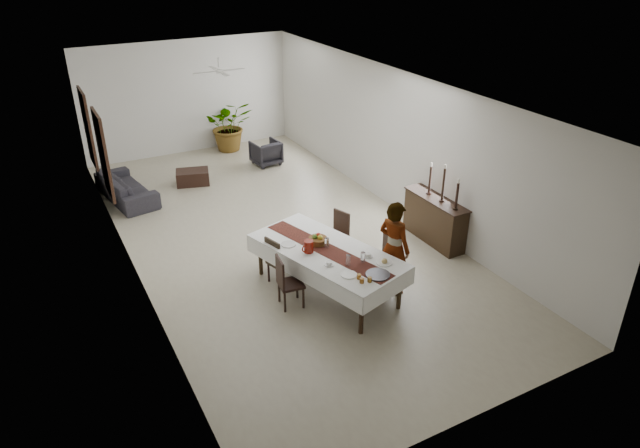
# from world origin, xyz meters

# --- Properties ---
(floor) EXTENTS (6.00, 12.00, 0.00)m
(floor) POSITION_xyz_m (0.00, 0.00, 0.00)
(floor) COLOR #B2A98D
(floor) RESTS_ON ground
(ceiling) EXTENTS (6.00, 12.00, 0.02)m
(ceiling) POSITION_xyz_m (0.00, 0.00, 3.20)
(ceiling) COLOR white
(ceiling) RESTS_ON wall_back
(wall_back) EXTENTS (6.00, 0.02, 3.20)m
(wall_back) POSITION_xyz_m (0.00, 6.00, 1.60)
(wall_back) COLOR silver
(wall_back) RESTS_ON floor
(wall_front) EXTENTS (6.00, 0.02, 3.20)m
(wall_front) POSITION_xyz_m (0.00, -6.00, 1.60)
(wall_front) COLOR silver
(wall_front) RESTS_ON floor
(wall_left) EXTENTS (0.02, 12.00, 3.20)m
(wall_left) POSITION_xyz_m (-3.00, 0.00, 1.60)
(wall_left) COLOR silver
(wall_left) RESTS_ON floor
(wall_right) EXTENTS (0.02, 12.00, 3.20)m
(wall_right) POSITION_xyz_m (3.00, 0.00, 1.60)
(wall_right) COLOR silver
(wall_right) RESTS_ON floor
(dining_table_top) EXTENTS (1.81, 2.87, 0.06)m
(dining_table_top) POSITION_xyz_m (-0.10, -2.40, 0.80)
(dining_table_top) COLOR black
(dining_table_top) RESTS_ON table_leg_fl
(table_leg_fl) EXTENTS (0.10, 0.10, 0.78)m
(table_leg_fl) POSITION_xyz_m (-0.21, -3.75, 0.39)
(table_leg_fl) COLOR black
(table_leg_fl) RESTS_ON floor
(table_leg_fr) EXTENTS (0.10, 0.10, 0.78)m
(table_leg_fr) POSITION_xyz_m (0.72, -3.48, 0.39)
(table_leg_fr) COLOR black
(table_leg_fr) RESTS_ON floor
(table_leg_bl) EXTENTS (0.10, 0.10, 0.78)m
(table_leg_bl) POSITION_xyz_m (-0.93, -1.33, 0.39)
(table_leg_bl) COLOR black
(table_leg_bl) RESTS_ON floor
(table_leg_br) EXTENTS (0.10, 0.10, 0.78)m
(table_leg_br) POSITION_xyz_m (0.01, -1.05, 0.39)
(table_leg_br) COLOR black
(table_leg_br) RESTS_ON floor
(tablecloth_top) EXTENTS (2.06, 3.11, 0.01)m
(tablecloth_top) POSITION_xyz_m (-0.10, -2.40, 0.84)
(tablecloth_top) COLOR white
(tablecloth_top) RESTS_ON dining_table_top
(tablecloth_drape_left) EXTENTS (0.82, 2.75, 0.33)m
(tablecloth_drape_left) POSITION_xyz_m (-0.72, -2.58, 0.68)
(tablecloth_drape_left) COLOR white
(tablecloth_drape_left) RESTS_ON dining_table_top
(tablecloth_drape_right) EXTENTS (0.82, 2.75, 0.33)m
(tablecloth_drape_right) POSITION_xyz_m (0.52, -2.22, 0.68)
(tablecloth_drape_right) COLOR white
(tablecloth_drape_right) RESTS_ON dining_table_top
(tablecloth_drape_near) EXTENTS (1.26, 0.38, 0.33)m
(tablecloth_drape_near) POSITION_xyz_m (0.30, -3.77, 0.68)
(tablecloth_drape_near) COLOR white
(tablecloth_drape_near) RESTS_ON dining_table_top
(tablecloth_drape_far) EXTENTS (1.26, 0.38, 0.33)m
(tablecloth_drape_far) POSITION_xyz_m (-0.50, -1.04, 0.68)
(tablecloth_drape_far) COLOR white
(tablecloth_drape_far) RESTS_ON dining_table_top
(table_runner) EXTENTS (1.15, 2.77, 0.00)m
(table_runner) POSITION_xyz_m (-0.10, -2.40, 0.85)
(table_runner) COLOR maroon
(table_runner) RESTS_ON tablecloth_top
(red_pitcher) EXTENTS (0.21, 0.21, 0.22)m
(red_pitcher) POSITION_xyz_m (-0.41, -2.32, 0.95)
(red_pitcher) COLOR maroon
(red_pitcher) RESTS_ON tablecloth_top
(pitcher_handle) EXTENTS (0.13, 0.06, 0.13)m
(pitcher_handle) POSITION_xyz_m (-0.50, -2.35, 0.95)
(pitcher_handle) COLOR maroon
(pitcher_handle) RESTS_ON red_pitcher
(wine_glass_near) EXTENTS (0.08, 0.08, 0.19)m
(wine_glass_near) POSITION_xyz_m (0.23, -3.06, 0.94)
(wine_glass_near) COLOR white
(wine_glass_near) RESTS_ON tablecloth_top
(wine_glass_mid) EXTENTS (0.08, 0.08, 0.19)m
(wine_glass_mid) POSITION_xyz_m (-0.04, -3.02, 0.94)
(wine_glass_mid) COLOR white
(wine_glass_mid) RESTS_ON tablecloth_top
(wine_glass_far) EXTENTS (0.08, 0.08, 0.19)m
(wine_glass_far) POSITION_xyz_m (-0.06, -2.33, 0.94)
(wine_glass_far) COLOR white
(wine_glass_far) RESTS_ON tablecloth_top
(teacup_right) EXTENTS (0.10, 0.10, 0.07)m
(teacup_right) POSITION_xyz_m (0.41, -2.95, 0.88)
(teacup_right) COLOR white
(teacup_right) RESTS_ON saucer_right
(saucer_right) EXTENTS (0.17, 0.17, 0.01)m
(saucer_right) POSITION_xyz_m (0.41, -2.95, 0.85)
(saucer_right) COLOR silver
(saucer_right) RESTS_ON tablecloth_top
(teacup_left) EXTENTS (0.10, 0.10, 0.07)m
(teacup_left) POSITION_xyz_m (-0.31, -2.87, 0.88)
(teacup_left) COLOR white
(teacup_left) RESTS_ON saucer_left
(saucer_left) EXTENTS (0.17, 0.17, 0.01)m
(saucer_left) POSITION_xyz_m (-0.31, -2.87, 0.85)
(saucer_left) COLOR silver
(saucer_left) RESTS_ON tablecloth_top
(plate_near_right) EXTENTS (0.27, 0.27, 0.02)m
(plate_near_right) POSITION_xyz_m (0.53, -3.26, 0.85)
(plate_near_right) COLOR white
(plate_near_right) RESTS_ON tablecloth_top
(bread_near_right) EXTENTS (0.10, 0.10, 0.10)m
(bread_near_right) POSITION_xyz_m (0.53, -3.26, 0.88)
(bread_near_right) COLOR tan
(bread_near_right) RESTS_ON plate_near_right
(plate_near_left) EXTENTS (0.27, 0.27, 0.02)m
(plate_near_left) POSITION_xyz_m (-0.19, -3.29, 0.85)
(plate_near_left) COLOR white
(plate_near_left) RESTS_ON tablecloth_top
(plate_far_left) EXTENTS (0.27, 0.27, 0.02)m
(plate_far_left) POSITION_xyz_m (-0.61, -1.92, 0.85)
(plate_far_left) COLOR silver
(plate_far_left) RESTS_ON tablecloth_top
(serving_tray) EXTENTS (0.40, 0.40, 0.02)m
(serving_tray) POSITION_xyz_m (0.23, -3.52, 0.85)
(serving_tray) COLOR #45454B
(serving_tray) RESTS_ON tablecloth_top
(jam_jar_a) EXTENTS (0.07, 0.07, 0.08)m
(jam_jar_a) POSITION_xyz_m (0.00, -3.62, 0.89)
(jam_jar_a) COLOR brown
(jam_jar_a) RESTS_ON tablecloth_top
(jam_jar_b) EXTENTS (0.07, 0.07, 0.08)m
(jam_jar_b) POSITION_xyz_m (-0.12, -3.59, 0.89)
(jam_jar_b) COLOR brown
(jam_jar_b) RESTS_ON tablecloth_top
(jam_jar_c) EXTENTS (0.07, 0.07, 0.08)m
(jam_jar_c) POSITION_xyz_m (-0.10, -3.46, 0.89)
(jam_jar_c) COLOR #9A5B16
(jam_jar_c) RESTS_ON tablecloth_top
(fruit_basket) EXTENTS (0.33, 0.33, 0.11)m
(fruit_basket) POSITION_xyz_m (-0.13, -2.12, 0.90)
(fruit_basket) COLOR brown
(fruit_basket) RESTS_ON tablecloth_top
(fruit_red) EXTENTS (0.10, 0.10, 0.10)m
(fruit_red) POSITION_xyz_m (-0.10, -2.09, 0.98)
(fruit_red) COLOR #AA2311
(fruit_red) RESTS_ON fruit_basket
(fruit_green) EXTENTS (0.09, 0.09, 0.09)m
(fruit_green) POSITION_xyz_m (-0.18, -2.10, 0.98)
(fruit_green) COLOR #4D7924
(fruit_green) RESTS_ON fruit_basket
(fruit_yellow) EXTENTS (0.09, 0.09, 0.09)m
(fruit_yellow) POSITION_xyz_m (-0.11, -2.17, 0.98)
(fruit_yellow) COLOR gold
(fruit_yellow) RESTS_ON fruit_basket
(chair_right_near_seat) EXTENTS (0.49, 0.49, 0.05)m
(chair_right_near_seat) POSITION_xyz_m (0.76, -2.75, 0.46)
(chair_right_near_seat) COLOR black
(chair_right_near_seat) RESTS_ON chair_right_near_leg_fl
(chair_right_near_leg_fl) EXTENTS (0.05, 0.05, 0.43)m
(chair_right_near_leg_fl) POSITION_xyz_m (0.92, -2.95, 0.22)
(chair_right_near_leg_fl) COLOR black
(chair_right_near_leg_fl) RESTS_ON floor
(chair_right_near_leg_fr) EXTENTS (0.05, 0.05, 0.43)m
(chair_right_near_leg_fr) POSITION_xyz_m (0.96, -2.60, 0.22)
(chair_right_near_leg_fr) COLOR black
(chair_right_near_leg_fr) RESTS_ON floor
(chair_right_near_leg_bl) EXTENTS (0.05, 0.05, 0.43)m
(chair_right_near_leg_bl) POSITION_xyz_m (0.56, -2.91, 0.22)
(chair_right_near_leg_bl) COLOR black
(chair_right_near_leg_bl) RESTS_ON floor
(chair_right_near_leg_br) EXTENTS (0.05, 0.05, 0.43)m
(chair_right_near_leg_br) POSITION_xyz_m (0.61, -2.55, 0.22)
(chair_right_near_leg_br) COLOR black
(chair_right_near_leg_br) RESTS_ON floor
(chair_right_near_back) EXTENTS (0.09, 0.44, 0.56)m
(chair_right_near_back) POSITION_xyz_m (0.96, -2.78, 0.76)
(chair_right_near_back) COLOR black
(chair_right_near_back) RESTS_ON chair_right_near_seat
(chair_right_far_seat) EXTENTS (0.51, 0.51, 0.05)m
(chair_right_far_seat) POSITION_xyz_m (0.63, -1.43, 0.42)
(chair_right_far_seat) COLOR black
(chair_right_far_seat) RESTS_ON chair_right_far_leg_fl
(chair_right_far_leg_fl) EXTENTS (0.05, 0.05, 0.40)m
(chair_right_far_leg_fl) POSITION_xyz_m (0.84, -1.53, 0.20)
(chair_right_far_leg_fl) COLOR black
(chair_right_far_leg_fl) RESTS_ON floor
(chair_right_far_leg_fr) EXTENTS (0.05, 0.05, 0.40)m
(chair_right_far_leg_fr) POSITION_xyz_m (0.73, -1.22, 0.20)
(chair_right_far_leg_fr) COLOR black
(chair_right_far_leg_fr) RESTS_ON floor
(chair_right_far_leg_bl) EXTENTS (0.05, 0.05, 0.40)m
(chair_right_far_leg_bl) POSITION_xyz_m (0.53, -1.64, 0.20)
(chair_right_far_leg_bl) COLOR black
(chair_right_far_leg_bl) RESTS_ON floor
(chair_right_far_leg_br) EXTENTS (0.05, 0.05, 0.40)m
(chair_right_far_leg_br) POSITION_xyz_m (0.42, -1.33, 0.20)
(chair_right_far_leg_br) COLOR black
(chair_right_far_leg_br) RESTS_ON floor
(chair_right_far_back) EXTENTS (0.17, 0.39, 0.51)m
(chair_right_far_back) POSITION_xyz_m (0.80, -1.37, 0.69)
(chair_right_far_back) COLOR black
(chair_right_far_back) RESTS_ON chair_right_far_seat
(chair_left_near_seat) EXTENTS (0.46, 0.46, 0.05)m
(chair_left_near_seat) POSITION_xyz_m (-0.86, -2.50, 0.42)
(chair_left_near_seat) COLOR black
(chair_left_near_seat) RESTS_ON chair_left_near_leg_fl
(chair_left_near_leg_fl) EXTENTS (0.05, 0.05, 0.40)m
(chair_left_near_leg_fl) POSITION_xyz_m (-1.00, -2.32, 0.20)
(chair_left_near_leg_fl) COLOR black
(chair_left_near_leg_fl) RESTS_ON floor
(chair_left_near_leg_fr) EXTENTS (0.05, 0.05, 0.40)m
(chair_left_near_leg_fr) POSITION_xyz_m (-1.05, -2.65, 0.20)
(chair_left_near_leg_fr) COLOR black
(chair_left_near_leg_fr) RESTS_ON floor
(chair_left_near_leg_bl) EXTENTS (0.05, 0.05, 0.40)m
(chair_left_near_leg_bl) POSITION_xyz_m (-0.67, -2.36, 0.20)
(chair_left_near_leg_bl) COLOR black
(chair_left_near_leg_bl) RESTS_ON floor
(chair_left_near_leg_br) EXTENTS (0.05, 0.05, 0.40)m
(chair_left_near_leg_br) POSITION_xyz_m (-0.72, -2.69, 0.20)
(chair_left_near_leg_br) COLOR black
(chair_left_near_leg_br) RESTS_ON floor
(chair_left_near_back) EXTENTS (0.09, 0.41, 0.52)m
(chair_left_near_back) POSITION_xyz_m (-1.04, -2.48, 0.70)
(chair_left_near_back) COLOR black
(chair_left_near_back) RESTS_ON chair_left_near_seat
(chair_left_far_seat) EXTENTS (0.49, 0.49, 0.05)m
(chair_left_far_seat) POSITION_xyz_m (-0.70, -1.75, 0.42)
(chair_left_far_seat) COLOR black
(chair_left_far_seat) RESTS_ON chair_left_far_leg_fl
(chair_left_far_leg_fl) EXTENTS (0.05, 0.05, 0.39)m
(chair_left_far_leg_fl) POSITION_xyz_m (-0.90, -1.64, 0.20)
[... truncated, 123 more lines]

